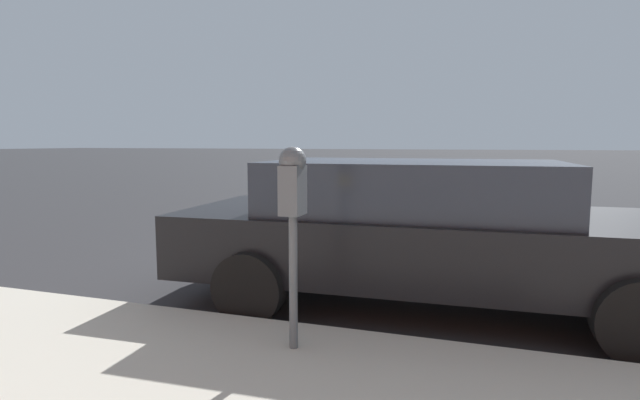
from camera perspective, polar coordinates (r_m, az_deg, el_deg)
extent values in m
plane|color=#2B2B2D|center=(6.13, 8.40, -8.44)|extent=(220.00, 220.00, 0.00)
cylinder|color=#4C5156|center=(3.53, -3.07, -9.36)|extent=(0.06, 0.06, 0.95)
cube|color=#4C5156|center=(3.41, -3.14, 1.11)|extent=(0.20, 0.14, 0.34)
sphere|color=#4C5156|center=(3.40, -3.16, 4.52)|extent=(0.19, 0.19, 0.19)
cube|color=gold|center=(3.52, -2.51, 0.58)|extent=(0.01, 0.11, 0.12)
cube|color=black|center=(3.51, -2.52, 2.52)|extent=(0.01, 0.10, 0.08)
cube|color=black|center=(4.94, 12.75, -4.84)|extent=(2.05, 4.92, 0.59)
cube|color=#232833|center=(4.88, 10.63, 1.51)|extent=(1.75, 2.78, 0.49)
cylinder|color=black|center=(6.04, 27.72, -6.24)|extent=(0.24, 0.65, 0.64)
cylinder|color=black|center=(6.17, -0.93, -5.21)|extent=(0.24, 0.65, 0.64)
cylinder|color=black|center=(4.47, -8.10, -9.89)|extent=(0.24, 0.65, 0.64)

